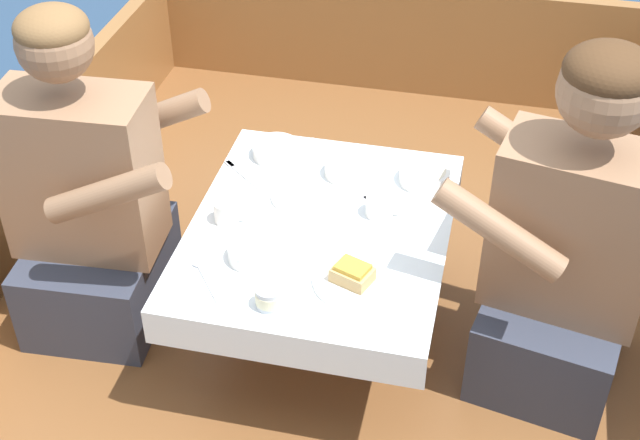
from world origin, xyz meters
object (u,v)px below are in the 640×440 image
(sandwich, at_px, (353,273))
(person_port, at_px, (89,206))
(person_starboard, at_px, (567,254))
(coffee_cup_starboard, at_px, (227,211))
(tin_can, at_px, (269,297))
(coffee_cup_port, at_px, (380,205))

(sandwich, bearing_deg, person_port, 168.93)
(person_starboard, xyz_separation_m, coffee_cup_starboard, (-0.90, -0.03, 0.01))
(coffee_cup_starboard, height_order, tin_can, coffee_cup_starboard)
(person_port, bearing_deg, person_starboard, -1.10)
(person_port, xyz_separation_m, coffee_cup_port, (0.79, 0.14, 0.03))
(sandwich, xyz_separation_m, coffee_cup_starboard, (-0.38, 0.17, 0.00))
(person_starboard, height_order, sandwich, person_starboard)
(person_port, xyz_separation_m, person_starboard, (1.29, 0.05, 0.02))
(tin_can, bearing_deg, person_port, 155.14)
(person_port, bearing_deg, coffee_cup_starboard, -0.25)
(tin_can, bearing_deg, coffee_cup_starboard, 123.87)
(person_port, bearing_deg, sandwich, -14.53)
(person_starboard, bearing_deg, coffee_cup_starboard, 13.19)
(person_port, relative_size, sandwich, 8.50)
(person_starboard, xyz_separation_m, sandwich, (-0.52, -0.20, 0.01))
(person_starboard, bearing_deg, sandwich, 32.84)
(person_starboard, height_order, coffee_cup_port, person_starboard)
(person_port, distance_m, tin_can, 0.66)
(person_starboard, xyz_separation_m, coffee_cup_port, (-0.50, 0.09, 0.01))
(coffee_cup_port, bearing_deg, person_port, -169.87)
(coffee_cup_starboard, bearing_deg, tin_can, -56.13)
(coffee_cup_starboard, relative_size, tin_can, 1.42)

